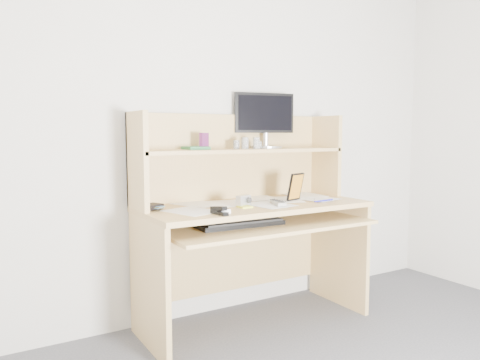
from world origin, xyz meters
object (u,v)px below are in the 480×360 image
desk (248,211)px  keyboard (240,223)px  game_case (295,187)px  monitor (265,119)px  tv_remote (278,203)px

desk → keyboard: size_ratio=2.71×
game_case → monitor: 0.52m
game_case → desk: bearing=140.0°
keyboard → tv_remote: size_ratio=2.84×
monitor → game_case: bearing=-70.9°
keyboard → game_case: game_case is taller
desk → game_case: 0.34m
keyboard → tv_remote: (0.26, -0.01, 0.10)m
keyboard → monitor: (0.40, 0.35, 0.61)m
desk → monitor: (0.23, 0.16, 0.58)m
keyboard → desk: bearing=49.9°
keyboard → game_case: size_ratio=2.97×
desk → game_case: desk is taller
monitor → tv_remote: bearing=-102.3°
desk → game_case: bearing=-23.4°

